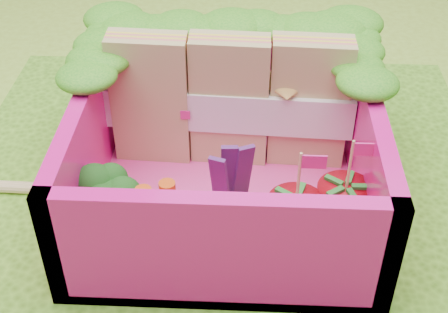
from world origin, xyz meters
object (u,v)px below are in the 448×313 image
strawberry_left (295,221)px  sandwich_stack (230,101)px  strawberry_right (343,208)px  broccoli (111,200)px  bento_box (227,152)px

strawberry_left → sandwich_stack: bearing=115.8°
strawberry_left → strawberry_right: (0.21, 0.09, 0.00)m
broccoli → strawberry_left: strawberry_left is taller
broccoli → strawberry_right: bearing=3.9°
broccoli → strawberry_left: (0.76, -0.02, -0.07)m
bento_box → broccoli: bearing=-146.9°
broccoli → strawberry_right: 0.97m
bento_box → strawberry_right: (0.50, -0.24, -0.10)m
bento_box → sandwich_stack: sandwich_stack is taller
bento_box → strawberry_left: size_ratio=2.73×
bento_box → sandwich_stack: bearing=89.0°
bento_box → strawberry_left: bento_box is taller
bento_box → strawberry_left: (0.29, -0.32, -0.10)m
strawberry_right → bento_box: bearing=154.7°
bento_box → broccoli: (-0.46, -0.30, -0.03)m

